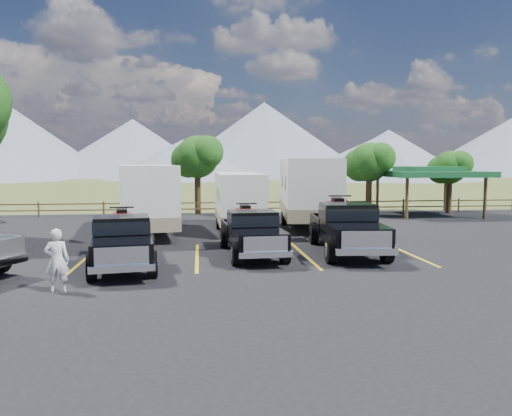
{
  "coord_description": "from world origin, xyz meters",
  "views": [
    {
      "loc": [
        -1.88,
        -14.16,
        3.52
      ],
      "look_at": [
        0.45,
        6.44,
        1.6
      ],
      "focal_mm": 35.0,
      "sensor_mm": 36.0,
      "label": 1
    }
  ],
  "objects": [
    {
      "name": "ground",
      "position": [
        0.0,
        0.0,
        0.0
      ],
      "size": [
        320.0,
        320.0,
        0.0
      ],
      "primitive_type": "plane",
      "color": "#4C5E27",
      "rests_on": "ground"
    },
    {
      "name": "asphalt_lot",
      "position": [
        0.0,
        3.0,
        0.02
      ],
      "size": [
        44.0,
        34.0,
        0.04
      ],
      "primitive_type": "cube",
      "color": "black",
      "rests_on": "ground"
    },
    {
      "name": "stall_lines",
      "position": [
        0.0,
        4.0,
        0.04
      ],
      "size": [
        12.12,
        5.5,
        0.01
      ],
      "color": "yellow",
      "rests_on": "asphalt_lot"
    },
    {
      "name": "tree_ne_a",
      "position": [
        8.97,
        17.01,
        3.48
      ],
      "size": [
        3.11,
        2.92,
        4.76
      ],
      "color": "black",
      "rests_on": "ground"
    },
    {
      "name": "tree_ne_b",
      "position": [
        14.98,
        18.01,
        3.13
      ],
      "size": [
        2.77,
        2.59,
        4.27
      ],
      "color": "black",
      "rests_on": "ground"
    },
    {
      "name": "tree_north",
      "position": [
        -2.03,
        19.02,
        3.83
      ],
      "size": [
        3.46,
        3.24,
        5.25
      ],
      "color": "black",
      "rests_on": "ground"
    },
    {
      "name": "rail_fence",
      "position": [
        2.0,
        18.5,
        0.61
      ],
      "size": [
        36.12,
        0.12,
        1.0
      ],
      "color": "brown",
      "rests_on": "ground"
    },
    {
      "name": "pavilion",
      "position": [
        13.0,
        17.0,
        2.79
      ],
      "size": [
        6.2,
        6.2,
        3.22
      ],
      "color": "brown",
      "rests_on": "ground"
    },
    {
      "name": "mountain_range",
      "position": [
        -7.63,
        105.98,
        7.87
      ],
      "size": [
        209.0,
        71.0,
        20.0
      ],
      "color": "gray",
      "rests_on": "ground"
    },
    {
      "name": "rig_left",
      "position": [
        -4.46,
        2.66,
        0.96
      ],
      "size": [
        2.64,
        5.91,
        1.91
      ],
      "rotation": [
        0.0,
        0.0,
        0.14
      ],
      "color": "black",
      "rests_on": "asphalt_lot"
    },
    {
      "name": "rig_center",
      "position": [
        0.04,
        4.3,
        0.94
      ],
      "size": [
        2.24,
        5.68,
        1.86
      ],
      "rotation": [
        0.0,
        0.0,
        0.06
      ],
      "color": "black",
      "rests_on": "asphalt_lot"
    },
    {
      "name": "rig_right",
      "position": [
        3.73,
        4.44,
        1.06
      ],
      "size": [
        2.65,
        6.5,
        2.12
      ],
      "rotation": [
        0.0,
        0.0,
        -0.08
      ],
      "color": "black",
      "rests_on": "asphalt_lot"
    },
    {
      "name": "trailer_left",
      "position": [
        -4.39,
        10.34,
        1.78
      ],
      "size": [
        3.49,
        9.63,
        3.33
      ],
      "rotation": [
        0.0,
        0.0,
        0.13
      ],
      "color": "white",
      "rests_on": "asphalt_lot"
    },
    {
      "name": "trailer_center",
      "position": [
        0.09,
        11.22,
        1.56
      ],
      "size": [
        2.25,
        8.34,
        2.91
      ],
      "rotation": [
        0.0,
        0.0,
        0.0
      ],
      "color": "white",
      "rests_on": "asphalt_lot"
    },
    {
      "name": "trailer_right",
      "position": [
        3.98,
        12.42,
        1.94
      ],
      "size": [
        3.68,
        10.53,
        3.64
      ],
      "rotation": [
        0.0,
        0.0,
        -0.12
      ],
      "color": "white",
      "rests_on": "asphalt_lot"
    },
    {
      "name": "person_a",
      "position": [
        -5.69,
        -0.53,
        0.9
      ],
      "size": [
        0.67,
        0.48,
        1.72
      ],
      "primitive_type": "imported",
      "rotation": [
        0.0,
        0.0,
        3.25
      ],
      "color": "silver",
      "rests_on": "asphalt_lot"
    }
  ]
}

